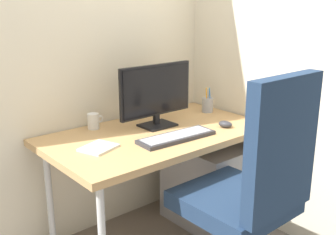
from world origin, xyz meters
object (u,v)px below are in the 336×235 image
object	(u,v)px
filing_cabinet	(210,182)
pen_holder	(207,105)
office_chair	(252,184)
keyboard	(176,137)
notebook	(99,148)
coffee_mug	(94,121)
mouse	(225,124)
monitor	(156,93)

from	to	relation	value
filing_cabinet	pen_holder	size ratio (longest dim) A/B	3.14
office_chair	pen_holder	xyz separation A→B (m)	(0.50, 0.80, 0.16)
office_chair	keyboard	size ratio (longest dim) A/B	2.46
notebook	coffee_mug	xyz separation A→B (m)	(0.16, 0.32, 0.04)
pen_holder	notebook	world-z (taller)	pen_holder
office_chair	pen_holder	size ratio (longest dim) A/B	6.60
mouse	pen_holder	distance (m)	0.37
keyboard	notebook	bearing A→B (deg)	160.26
office_chair	coffee_mug	xyz separation A→B (m)	(-0.30, 0.98, 0.16)
monitor	notebook	distance (m)	0.54
office_chair	filing_cabinet	xyz separation A→B (m)	(0.38, 0.63, -0.33)
filing_cabinet	notebook	size ratio (longest dim) A/B	3.11
pen_holder	notebook	distance (m)	0.98
mouse	pen_holder	xyz separation A→B (m)	(0.18, 0.32, 0.03)
keyboard	filing_cabinet	bearing A→B (deg)	16.56
filing_cabinet	monitor	size ratio (longest dim) A/B	1.06
keyboard	notebook	distance (m)	0.44
notebook	mouse	bearing A→B (deg)	-31.95
monitor	keyboard	distance (m)	0.34
office_chair	monitor	bearing A→B (deg)	88.12
keyboard	mouse	world-z (taller)	mouse
filing_cabinet	coffee_mug	bearing A→B (deg)	153.24
notebook	filing_cabinet	bearing A→B (deg)	-20.41
keyboard	coffee_mug	size ratio (longest dim) A/B	4.44
mouse	coffee_mug	xyz separation A→B (m)	(-0.63, 0.50, 0.03)
mouse	notebook	bearing A→B (deg)	149.66
filing_cabinet	keyboard	distance (m)	0.64
filing_cabinet	coffee_mug	size ratio (longest dim) A/B	5.20
pen_holder	keyboard	bearing A→B (deg)	-152.15
pen_holder	monitor	bearing A→B (deg)	-177.43
monitor	pen_holder	bearing A→B (deg)	2.57
mouse	notebook	size ratio (longest dim) A/B	0.49
keyboard	coffee_mug	world-z (taller)	coffee_mug
filing_cabinet	monitor	bearing A→B (deg)	158.12
filing_cabinet	keyboard	xyz separation A→B (m)	(-0.43, -0.13, 0.45)
coffee_mug	pen_holder	bearing A→B (deg)	-12.66
filing_cabinet	mouse	bearing A→B (deg)	-108.74
keyboard	mouse	distance (m)	0.38
keyboard	coffee_mug	xyz separation A→B (m)	(-0.25, 0.47, 0.04)
coffee_mug	mouse	bearing A→B (deg)	-38.80
mouse	pen_holder	world-z (taller)	pen_holder
filing_cabinet	mouse	size ratio (longest dim) A/B	6.33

